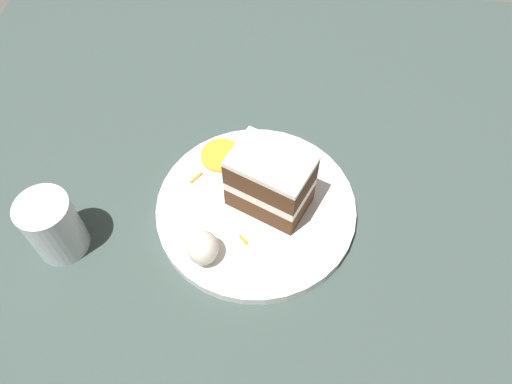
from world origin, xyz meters
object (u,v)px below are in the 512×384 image
Objects in this scene: cake_slice at (270,182)px; orange_garnish at (221,155)px; plate at (256,208)px; cream_dollop at (203,248)px; drinking_glass at (55,229)px.

cake_slice reaches higher than orange_garnish.
cream_dollop is (0.09, -0.06, 0.03)m from plate.
orange_garnish reaches higher than plate.
plate is 0.11m from orange_garnish.
drinking_glass reaches higher than orange_garnish.
plate is 2.92× the size of drinking_glass.
orange_garnish is at bearing -108.40° from cake_slice.
cake_slice is (-0.01, 0.02, 0.06)m from plate.
cake_slice is at bearing 117.38° from plate.
plate is at bearing 37.70° from orange_garnish.
cream_dollop is at bearing -33.91° from plate.
cake_slice is 1.29× the size of drinking_glass.
orange_garnish is (-0.07, -0.08, -0.05)m from cake_slice.
drinking_glass is at bearing -49.95° from orange_garnish.
cream_dollop is at bearing -15.30° from cake_slice.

